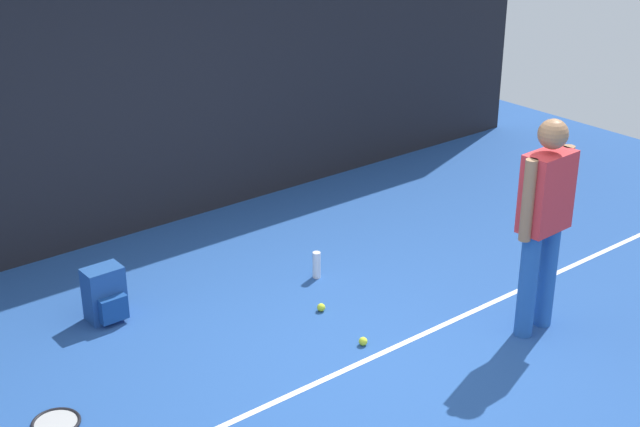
# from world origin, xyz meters

# --- Properties ---
(ground_plane) EXTENTS (12.00, 12.00, 0.00)m
(ground_plane) POSITION_xyz_m (0.00, 0.00, 0.00)
(ground_plane) COLOR #234C93
(back_fence) EXTENTS (10.00, 0.10, 2.78)m
(back_fence) POSITION_xyz_m (0.00, 3.00, 1.39)
(back_fence) COLOR black
(back_fence) RESTS_ON ground
(court_line) EXTENTS (9.00, 0.05, 0.00)m
(court_line) POSITION_xyz_m (0.00, -0.12, 0.00)
(court_line) COLOR white
(court_line) RESTS_ON ground
(tennis_player) EXTENTS (0.53, 0.23, 1.70)m
(tennis_player) POSITION_xyz_m (1.32, -0.59, 0.97)
(tennis_player) COLOR #2659A5
(tennis_player) RESTS_ON ground
(tennis_racket) EXTENTS (0.39, 0.64, 0.03)m
(tennis_racket) POSITION_xyz_m (-2.08, 0.55, 0.01)
(tennis_racket) COLOR black
(tennis_racket) RESTS_ON ground
(backpack) EXTENTS (0.30, 0.28, 0.44)m
(backpack) POSITION_xyz_m (-1.18, 1.62, 0.21)
(backpack) COLOR #1E478C
(backpack) RESTS_ON ground
(tennis_ball_near_player) EXTENTS (0.07, 0.07, 0.07)m
(tennis_ball_near_player) POSITION_xyz_m (0.14, 0.05, 0.03)
(tennis_ball_near_player) COLOR #CCE033
(tennis_ball_near_player) RESTS_ON ground
(tennis_ball_by_fence) EXTENTS (0.07, 0.07, 0.07)m
(tennis_ball_by_fence) POSITION_xyz_m (0.22, 0.65, 0.03)
(tennis_ball_by_fence) COLOR #CCE033
(tennis_ball_by_fence) RESTS_ON ground
(water_bottle) EXTENTS (0.07, 0.07, 0.24)m
(water_bottle) POSITION_xyz_m (0.55, 1.14, 0.12)
(water_bottle) COLOR white
(water_bottle) RESTS_ON ground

